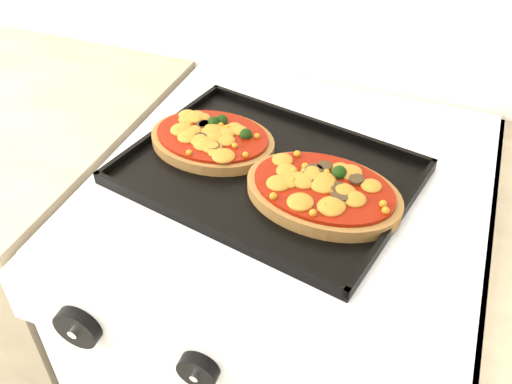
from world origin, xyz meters
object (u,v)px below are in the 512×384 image
at_px(baking_tray, 268,171).
at_px(pizza_right, 323,190).
at_px(stove, 284,347).
at_px(pizza_left, 212,138).

bearing_deg(baking_tray, pizza_right, -5.98).
xyz_separation_m(stove, pizza_left, (-0.14, 0.01, 0.48)).
bearing_deg(pizza_right, pizza_left, 162.92).
relative_size(pizza_left, pizza_right, 0.89).
bearing_deg(pizza_left, stove, -5.07).
xyz_separation_m(baking_tray, pizza_left, (-0.11, 0.03, 0.01)).
bearing_deg(pizza_left, pizza_right, -17.08).
bearing_deg(pizza_left, baking_tray, -16.59).
xyz_separation_m(baking_tray, pizza_right, (0.10, -0.03, 0.01)).
bearing_deg(pizza_right, stove, 140.35).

